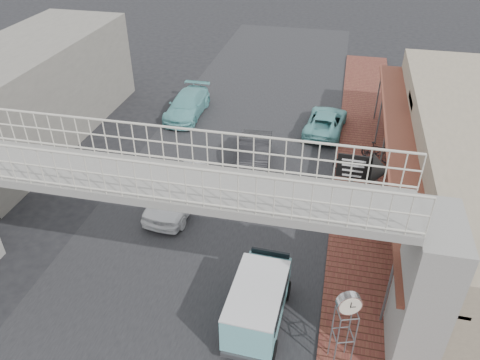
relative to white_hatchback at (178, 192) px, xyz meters
The scene contains 14 objects.
ground 2.26m from the white_hatchback, 45.12° to the right, with size 120.00×120.00×0.00m, color black.
road_strip 2.26m from the white_hatchback, 45.12° to the right, with size 10.00×60.00×0.01m, color black.
sidewalk 8.17m from the white_hatchback, 10.51° to the left, with size 3.00×40.00×0.10m, color brown.
footbridge 6.22m from the white_hatchback, 74.70° to the right, with size 16.40×2.40×6.34m.
building_far_left 10.65m from the white_hatchback, 154.71° to the left, with size 5.00×14.00×5.00m, color gray.
white_hatchback is the anchor object (origin of this frame).
dark_sedan 4.59m from the white_hatchback, 55.98° to the left, with size 1.48×4.24×1.40m, color black.
angkot_curb 10.20m from the white_hatchback, 55.95° to the left, with size 1.97×4.28×1.19m, color #69B6B7.
angkot_far 9.06m from the white_hatchback, 105.52° to the left, with size 1.86×4.57×1.33m, color #6DBCBE.
angkot_van 7.07m from the white_hatchback, 50.09° to the right, with size 1.74×3.59×1.73m.
motorcycle_near 8.57m from the white_hatchback, 31.81° to the left, with size 0.69×1.97×1.03m, color black.
motorcycle_far 10.14m from the white_hatchback, 33.83° to the left, with size 0.45×1.60×0.96m, color black.
street_clock 9.71m from the white_hatchback, 41.62° to the right, with size 0.73×0.68×2.82m.
arrow_sign 8.23m from the white_hatchback, ahead, with size 1.96×1.24×3.38m.
Camera 1 is at (4.67, -13.83, 12.25)m, focal length 35.00 mm.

